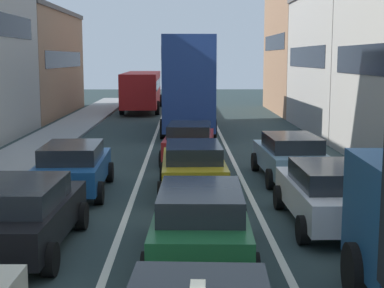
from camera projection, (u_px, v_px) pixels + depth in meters
name	position (u px, v px, depth m)	size (l,w,h in m)	color
sidewalk_left	(30.00, 152.00, 24.09)	(2.60, 64.00, 0.14)	#959595
lane_stripe_left	(149.00, 153.00, 24.17)	(0.16, 60.00, 0.01)	silver
lane_stripe_right	(229.00, 153.00, 24.22)	(0.16, 60.00, 0.01)	silver
sedan_centre_lane_second	(201.00, 221.00, 11.32)	(2.18, 4.36, 1.49)	#19592D
wagon_left_lane_second	(22.00, 214.00, 11.86)	(2.14, 4.34, 1.49)	black
hatchback_centre_lane_third	(193.00, 166.00, 17.10)	(2.13, 4.33, 1.49)	#B29319
sedan_left_lane_third	(73.00, 167.00, 16.99)	(2.16, 4.35, 1.49)	#194C8C
coupe_centre_lane_fourth	(190.00, 141.00, 22.25)	(2.29, 4.41, 1.49)	#A51E1E
sedan_right_lane_behind_truck	(329.00, 193.00, 13.68)	(2.11, 4.32, 1.49)	silver
wagon_right_lane_far	(290.00, 156.00, 18.91)	(2.19, 4.36, 1.49)	#759EB7
bus_mid_queue_primary	(187.00, 79.00, 31.24)	(2.88, 10.52, 5.06)	navy
bus_far_queue_secondary	(142.00, 88.00, 43.36)	(2.90, 10.53, 2.90)	#B21919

